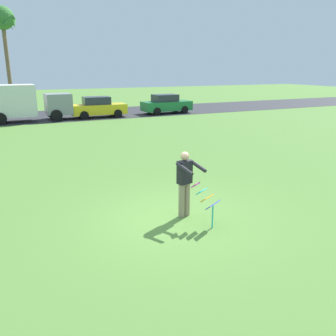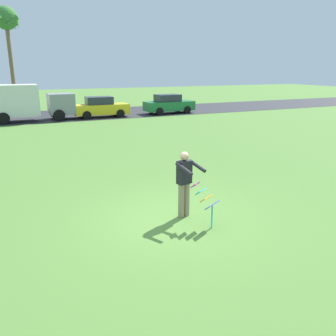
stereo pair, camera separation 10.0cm
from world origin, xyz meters
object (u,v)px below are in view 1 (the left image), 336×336
Objects in this scene: kite_held at (207,199)px; parked_truck_grey_van at (16,102)px; parked_car_green at (166,104)px; person_kite_flyer at (185,182)px; palm_tree_right_near at (3,23)px; parked_car_yellow at (98,107)px.

parked_truck_grey_van is (-3.34, 20.58, 0.71)m from kite_held.
kite_held is 22.22m from parked_car_green.
parked_truck_grey_van reaches higher than parked_car_green.
person_kite_flyer is 0.26× the size of parked_truck_grey_van.
person_kite_flyer reaches higher than kite_held.
parked_truck_grey_van is at bearing 98.98° from person_kite_flyer.
person_kite_flyer is at bearing 104.92° from kite_held.
person_kite_flyer is 0.19× the size of palm_tree_right_near.
parked_car_green is (8.59, 19.82, -0.18)m from person_kite_flyer.
parked_car_green is at bearing -40.83° from palm_tree_right_near.
parked_truck_grey_van reaches higher than parked_car_yellow.
kite_held is 0.12× the size of palm_tree_right_near.
palm_tree_right_near reaches higher than parked_car_green.
person_kite_flyer reaches higher than parked_car_yellow.
parked_truck_grey_van is at bearing 179.99° from parked_car_green.
parked_truck_grey_van is 0.73× the size of palm_tree_right_near.
parked_car_yellow is at bearing 179.98° from parked_car_green.
person_kite_flyer is 0.41× the size of parked_car_green.
parked_truck_grey_van is 1.58× the size of parked_car_green.
parked_car_green is at bearing 67.81° from kite_held.
palm_tree_right_near reaches higher than person_kite_flyer.
person_kite_flyer is at bearing -113.44° from parked_car_green.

